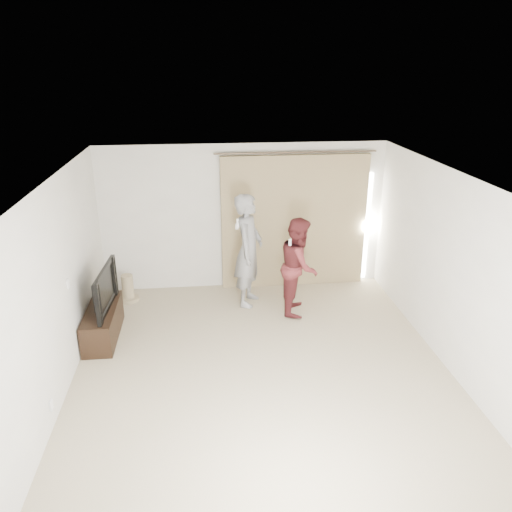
# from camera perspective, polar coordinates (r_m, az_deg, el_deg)

# --- Properties ---
(floor) EXTENTS (5.50, 5.50, 0.00)m
(floor) POSITION_cam_1_polar(r_m,az_deg,el_deg) (6.93, 0.68, -12.69)
(floor) COLOR #BAA98B
(floor) RESTS_ON ground
(wall_back) EXTENTS (5.00, 0.04, 2.60)m
(wall_back) POSITION_cam_1_polar(r_m,az_deg,el_deg) (8.86, -1.43, 4.44)
(wall_back) COLOR silver
(wall_back) RESTS_ON ground
(wall_left) EXTENTS (0.04, 5.50, 2.60)m
(wall_left) POSITION_cam_1_polar(r_m,az_deg,el_deg) (6.51, -21.73, -3.63)
(wall_left) COLOR silver
(wall_left) RESTS_ON ground
(ceiling) EXTENTS (5.00, 5.50, 0.01)m
(ceiling) POSITION_cam_1_polar(r_m,az_deg,el_deg) (5.88, 0.79, 8.77)
(ceiling) COLOR white
(ceiling) RESTS_ON wall_back
(curtain) EXTENTS (2.80, 0.11, 2.46)m
(curtain) POSITION_cam_1_polar(r_m,az_deg,el_deg) (8.95, 4.47, 3.89)
(curtain) COLOR tan
(curtain) RESTS_ON ground
(tv_console) EXTENTS (0.43, 1.24, 0.48)m
(tv_console) POSITION_cam_1_polar(r_m,az_deg,el_deg) (7.85, -17.10, -7.33)
(tv_console) COLOR black
(tv_console) RESTS_ON ground
(tv) EXTENTS (0.22, 1.12, 0.64)m
(tv) POSITION_cam_1_polar(r_m,az_deg,el_deg) (7.61, -17.55, -3.63)
(tv) COLOR black
(tv) RESTS_ON tv_console
(scratching_post) EXTENTS (0.35, 0.35, 0.47)m
(scratching_post) POSITION_cam_1_polar(r_m,az_deg,el_deg) (8.91, -14.41, -3.81)
(scratching_post) COLOR tan
(scratching_post) RESTS_ON ground
(person_man) EXTENTS (0.67, 0.81, 1.92)m
(person_man) POSITION_cam_1_polar(r_m,az_deg,el_deg) (8.27, -0.86, 0.65)
(person_man) COLOR gray
(person_man) RESTS_ON ground
(person_woman) EXTENTS (0.78, 0.90, 1.60)m
(person_woman) POSITION_cam_1_polar(r_m,az_deg,el_deg) (8.08, 4.95, -1.12)
(person_woman) COLOR maroon
(person_woman) RESTS_ON ground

